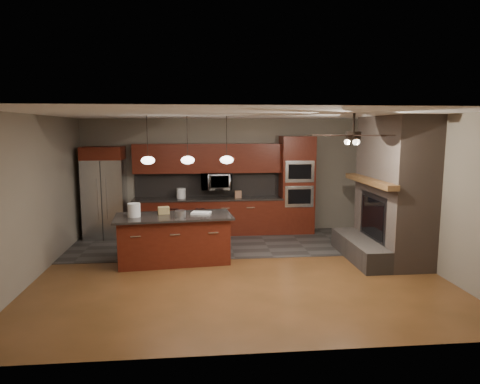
{
  "coord_description": "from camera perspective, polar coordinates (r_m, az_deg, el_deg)",
  "views": [
    {
      "loc": [
        -0.69,
        -7.54,
        2.55
      ],
      "look_at": [
        0.1,
        0.6,
        1.34
      ],
      "focal_mm": 32.0,
      "sensor_mm": 36.0,
      "label": 1
    }
  ],
  "objects": [
    {
      "name": "back_cabinetry",
      "position": [
        10.41,
        -4.28,
        -0.78
      ],
      "size": [
        3.59,
        0.64,
        2.2
      ],
      "color": "#571C10",
      "rests_on": "ground"
    },
    {
      "name": "white_bucket",
      "position": [
        8.24,
        -13.96,
        -2.36
      ],
      "size": [
        0.32,
        0.32,
        0.25
      ],
      "primitive_type": "cylinder",
      "rotation": [
        0.0,
        0.0,
        0.48
      ],
      "color": "white",
      "rests_on": "kitchen_island"
    },
    {
      "name": "paint_can",
      "position": [
        8.02,
        -7.98,
        -2.92
      ],
      "size": [
        0.23,
        0.23,
        0.13
      ],
      "primitive_type": "cylinder",
      "rotation": [
        0.0,
        0.0,
        -0.16
      ],
      "color": "#A2A3A7",
      "rests_on": "kitchen_island"
    },
    {
      "name": "right_wall",
      "position": [
        8.7,
        23.33,
        0.11
      ],
      "size": [
        0.02,
        6.0,
        2.8
      ],
      "primitive_type": "cube",
      "color": "slate",
      "rests_on": "ground"
    },
    {
      "name": "microwave",
      "position": [
        10.37,
        -3.2,
        1.45
      ],
      "size": [
        0.73,
        0.41,
        0.5
      ],
      "primitive_type": "imported",
      "color": "silver",
      "rests_on": "back_cabinetry"
    },
    {
      "name": "counter_bucket",
      "position": [
        10.36,
        -7.86,
        -0.17
      ],
      "size": [
        0.26,
        0.26,
        0.24
      ],
      "primitive_type": "cylinder",
      "rotation": [
        0.0,
        0.0,
        0.27
      ],
      "color": "white",
      "rests_on": "back_cabinetry"
    },
    {
      "name": "counter_box",
      "position": [
        10.35,
        -0.27,
        -0.3
      ],
      "size": [
        0.16,
        0.13,
        0.17
      ],
      "primitive_type": "cube",
      "rotation": [
        0.0,
        0.0,
        0.03
      ],
      "color": "#986A4E",
      "rests_on": "back_cabinetry"
    },
    {
      "name": "pendant_right",
      "position": [
        8.27,
        -1.78,
        4.34
      ],
      "size": [
        0.26,
        0.26,
        0.92
      ],
      "color": "black",
      "rests_on": "ceiling"
    },
    {
      "name": "pendant_center",
      "position": [
        8.26,
        -6.99,
        4.27
      ],
      "size": [
        0.26,
        0.26,
        0.92
      ],
      "color": "black",
      "rests_on": "ceiling"
    },
    {
      "name": "kitchen_island",
      "position": [
        8.36,
        -8.77,
        -6.15
      ],
      "size": [
        2.29,
        1.22,
        0.92
      ],
      "rotation": [
        0.0,
        0.0,
        0.1
      ],
      "color": "#571C10",
      "rests_on": "ground"
    },
    {
      "name": "paint_tray",
      "position": [
        8.33,
        -5.2,
        -2.8
      ],
      "size": [
        0.41,
        0.33,
        0.04
      ],
      "primitive_type": "cube",
      "rotation": [
        0.0,
        0.0,
        -0.24
      ],
      "color": "white",
      "rests_on": "kitchen_island"
    },
    {
      "name": "oven_tower",
      "position": [
        10.59,
        7.56,
        0.95
      ],
      "size": [
        0.8,
        0.63,
        2.38
      ],
      "color": "#571C10",
      "rests_on": "ground"
    },
    {
      "name": "ceiling_fan",
      "position": [
        7.18,
        14.88,
        7.39
      ],
      "size": [
        1.27,
        1.33,
        0.41
      ],
      "color": "black",
      "rests_on": "ceiling"
    },
    {
      "name": "ceiling",
      "position": [
        7.57,
        -0.3,
        10.29
      ],
      "size": [
        7.0,
        6.0,
        0.02
      ],
      "primitive_type": "cube",
      "color": "white",
      "rests_on": "back_wall"
    },
    {
      "name": "cardboard_box",
      "position": [
        8.42,
        -10.15,
        -2.43
      ],
      "size": [
        0.24,
        0.19,
        0.14
      ],
      "primitive_type": "cube",
      "rotation": [
        0.0,
        0.0,
        0.19
      ],
      "color": "#98834E",
      "rests_on": "kitchen_island"
    },
    {
      "name": "left_wall",
      "position": [
        8.12,
        -25.7,
        -0.57
      ],
      "size": [
        0.02,
        6.0,
        2.8
      ],
      "primitive_type": "cube",
      "color": "slate",
      "rests_on": "ground"
    },
    {
      "name": "ground",
      "position": [
        7.98,
        -0.29,
        -10.23
      ],
      "size": [
        7.0,
        7.0,
        0.0
      ],
      "primitive_type": "plane",
      "color": "brown",
      "rests_on": "ground"
    },
    {
      "name": "pendant_left",
      "position": [
        8.31,
        -12.18,
        4.17
      ],
      "size": [
        0.26,
        0.26,
        0.92
      ],
      "color": "black",
      "rests_on": "ceiling"
    },
    {
      "name": "back_wall",
      "position": [
        10.62,
        -1.77,
        2.17
      ],
      "size": [
        7.0,
        0.02,
        2.8
      ],
      "primitive_type": "cube",
      "color": "slate",
      "rests_on": "ground"
    },
    {
      "name": "slate_tile_patch",
      "position": [
        9.7,
        -1.27,
        -6.82
      ],
      "size": [
        7.0,
        2.4,
        0.01
      ],
      "primitive_type": "cube",
      "color": "#393633",
      "rests_on": "ground"
    },
    {
      "name": "refrigerator",
      "position": [
        10.49,
        -17.59,
        -0.08
      ],
      "size": [
        0.93,
        0.75,
        2.15
      ],
      "color": "silver",
      "rests_on": "ground"
    },
    {
      "name": "fireplace_column",
      "position": [
        8.86,
        19.43,
        -0.22
      ],
      "size": [
        1.3,
        2.1,
        2.8
      ],
      "color": "brown",
      "rests_on": "ground"
    }
  ]
}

